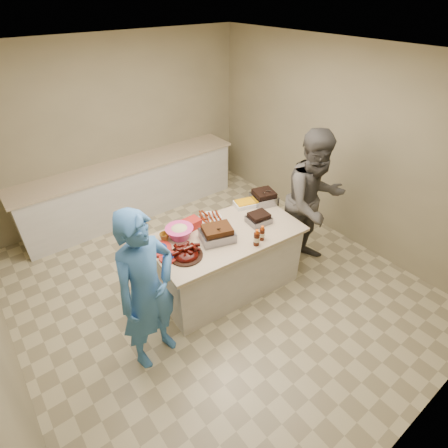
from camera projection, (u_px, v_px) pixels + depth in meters
room at (212, 284)px, 4.54m from camera, size 4.50×5.00×2.70m
back_counter at (133, 189)px, 5.72m from camera, size 3.60×0.64×0.90m
island at (226, 285)px, 4.53m from camera, size 1.83×1.06×0.84m
rib_platter at (186, 256)px, 3.71m from camera, size 0.47×0.47×0.14m
pulled_pork_tray at (217, 240)px, 3.95m from camera, size 0.44×0.38×0.11m
brisket_tray at (258, 223)px, 4.23m from camera, size 0.29×0.25×0.08m
roasting_pan at (263, 203)px, 4.61m from camera, size 0.36×0.36×0.12m
coleslaw_bowl at (180, 237)px, 3.99m from camera, size 0.34×0.34×0.22m
sausage_plate at (210, 218)px, 4.31m from camera, size 0.35×0.35×0.05m
mac_cheese_dish at (245, 206)px, 4.55m from camera, size 0.32×0.27×0.07m
bbq_bottle_a at (262, 239)px, 3.95m from camera, size 0.07×0.07×0.18m
bbq_bottle_b at (256, 245)px, 3.87m from camera, size 0.07×0.07×0.20m
mustard_bottle at (212, 229)px, 4.12m from camera, size 0.05×0.05×0.13m
sauce_bowl at (220, 229)px, 4.12m from camera, size 0.15×0.06×0.15m
plate_stack_large at (159, 250)px, 3.79m from camera, size 0.29×0.29×0.03m
plate_stack_small at (169, 259)px, 3.68m from camera, size 0.21×0.21×0.03m
plastic_cup at (165, 241)px, 3.93m from camera, size 0.12×0.11×0.11m
basket_stack at (191, 227)px, 4.15m from camera, size 0.22×0.17×0.11m
guest_blue at (157, 350)px, 3.72m from camera, size 1.02×1.85×0.42m
guest_gray at (303, 259)px, 4.95m from camera, size 1.29×2.03×0.71m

